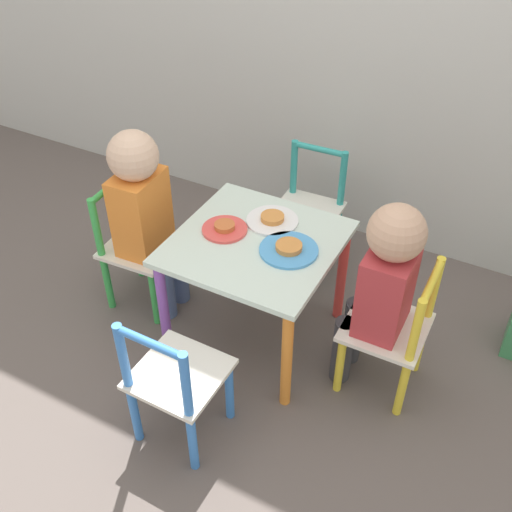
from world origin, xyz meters
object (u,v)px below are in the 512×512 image
at_px(chair_teal, 308,212).
at_px(child_right, 383,281).
at_px(chair_yellow, 393,331).
at_px(kids_table, 256,257).
at_px(plate_left, 225,228).
at_px(chair_blue, 175,382).
at_px(plate_back, 272,220).
at_px(child_left, 144,206).
at_px(chair_green, 137,248).
at_px(plate_right, 289,249).

xyz_separation_m(chair_teal, child_right, (0.46, -0.50, 0.19)).
relative_size(chair_yellow, chair_teal, 1.00).
bearing_deg(kids_table, plate_left, 180.00).
xyz_separation_m(kids_table, chair_blue, (-0.01, -0.50, -0.12)).
distance_m(kids_table, child_right, 0.44).
xyz_separation_m(chair_teal, plate_back, (0.02, -0.38, 0.20)).
bearing_deg(chair_blue, child_right, -130.82).
height_order(chair_blue, child_left, child_left).
bearing_deg(child_left, chair_teal, -41.92).
bearing_deg(chair_green, plate_back, -76.60).
bearing_deg(child_right, chair_yellow, 90.00).
bearing_deg(plate_right, chair_yellow, 0.65).
relative_size(kids_table, plate_back, 2.96).
relative_size(kids_table, plate_left, 3.45).
distance_m(chair_green, child_left, 0.22).
relative_size(chair_green, chair_teal, 1.00).
distance_m(chair_teal, plate_left, 0.55).
relative_size(chair_green, child_left, 0.68).
relative_size(chair_teal, plate_left, 3.26).
bearing_deg(chair_teal, plate_left, -103.72).
height_order(plate_left, plate_right, same).
bearing_deg(chair_blue, plate_right, -103.56).
xyz_separation_m(plate_left, plate_right, (0.24, -0.00, -0.00)).
height_order(chair_teal, plate_right, chair_teal).
relative_size(kids_table, chair_teal, 1.06).
bearing_deg(chair_blue, plate_left, -76.36).
distance_m(chair_green, child_right, 0.96).
relative_size(child_right, plate_back, 3.97).
height_order(chair_teal, plate_left, chair_teal).
height_order(chair_green, child_right, child_right).
height_order(chair_yellow, child_left, child_left).
bearing_deg(chair_green, plate_left, -88.96).
distance_m(child_right, plate_back, 0.45).
xyz_separation_m(kids_table, chair_yellow, (0.50, 0.00, -0.12)).
relative_size(chair_blue, child_right, 0.70).
bearing_deg(plate_left, kids_table, -0.00).
xyz_separation_m(kids_table, child_right, (0.44, 0.00, 0.07)).
xyz_separation_m(chair_blue, plate_back, (0.01, 0.62, 0.20)).
bearing_deg(chair_blue, chair_green, -43.02).
xyz_separation_m(kids_table, plate_back, (0.00, 0.12, 0.08)).
height_order(child_right, plate_left, child_right).
bearing_deg(chair_teal, child_left, -130.97).
xyz_separation_m(chair_teal, chair_blue, (0.01, -1.00, 0.00)).
bearing_deg(chair_yellow, plate_right, -89.84).
distance_m(plate_left, plate_right, 0.24).
distance_m(chair_yellow, chair_blue, 0.71).
xyz_separation_m(child_right, plate_right, (-0.32, -0.00, 0.01)).
bearing_deg(child_right, chair_teal, -137.64).
relative_size(chair_yellow, child_left, 0.68).
distance_m(chair_blue, child_right, 0.70).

